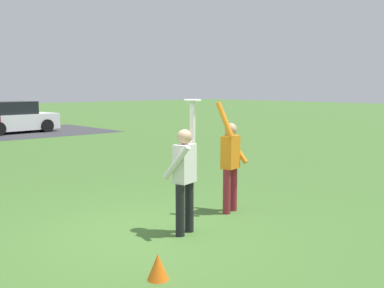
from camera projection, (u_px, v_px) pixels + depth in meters
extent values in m
plane|color=#426B2D|center=(151.00, 234.00, 7.24)|extent=(120.00, 120.00, 0.00)
cylinder|color=black|center=(180.00, 210.00, 7.09)|extent=(0.14, 0.14, 0.82)
cylinder|color=black|center=(189.00, 206.00, 7.30)|extent=(0.14, 0.14, 0.82)
cube|color=silver|center=(185.00, 163.00, 7.11)|extent=(0.40, 0.31, 0.60)
sphere|color=tan|center=(185.00, 137.00, 7.06)|extent=(0.23, 0.23, 0.23)
cylinder|color=silver|center=(176.00, 162.00, 6.92)|extent=(0.19, 0.48, 0.58)
cylinder|color=silver|center=(192.00, 122.00, 7.22)|extent=(0.09, 0.09, 0.66)
cylinder|color=maroon|center=(233.00, 189.00, 8.57)|extent=(0.14, 0.14, 0.82)
cylinder|color=maroon|center=(227.00, 192.00, 8.35)|extent=(0.14, 0.14, 0.82)
cube|color=orange|center=(230.00, 152.00, 8.37)|extent=(0.40, 0.31, 0.60)
sphere|color=tan|center=(231.00, 129.00, 8.32)|extent=(0.23, 0.23, 0.23)
cylinder|color=orange|center=(236.00, 148.00, 8.56)|extent=(0.19, 0.48, 0.58)
cylinder|color=orange|center=(225.00, 120.00, 8.11)|extent=(0.16, 0.35, 0.65)
cylinder|color=white|center=(192.00, 100.00, 7.18)|extent=(0.27, 0.27, 0.02)
cube|color=white|center=(15.00, 122.00, 23.34)|extent=(4.25, 2.17, 0.80)
cube|color=black|center=(11.00, 108.00, 23.15)|extent=(2.24, 1.82, 0.64)
cylinder|color=black|center=(29.00, 124.00, 24.91)|extent=(0.68, 0.28, 0.66)
cylinder|color=black|center=(47.00, 126.00, 23.69)|extent=(0.68, 0.28, 0.66)
cone|color=orange|center=(158.00, 267.00, 5.50)|extent=(0.26, 0.26, 0.32)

